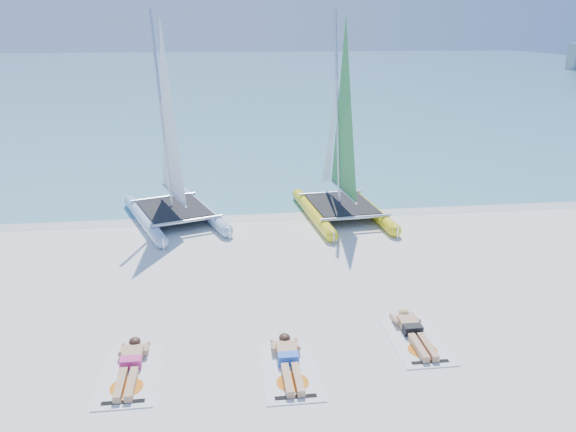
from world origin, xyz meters
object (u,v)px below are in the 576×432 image
at_px(towel_c, 416,341).
at_px(sunbather_c, 413,331).
at_px(catamaran_yellow, 339,151).
at_px(towel_b, 290,371).
at_px(sunbather_a, 131,364).
at_px(sunbather_b, 289,360).
at_px(catamaran_blue, 170,159).
at_px(towel_a, 130,376).

relative_size(towel_c, sunbather_c, 1.07).
height_order(catamaran_yellow, sunbather_c, catamaran_yellow).
bearing_deg(towel_b, sunbather_a, 171.75).
bearing_deg(towel_c, sunbather_c, 90.00).
bearing_deg(sunbather_b, catamaran_yellow, 72.54).
height_order(towel_c, sunbather_c, sunbather_c).
xyz_separation_m(sunbather_a, sunbather_b, (2.81, -0.22, 0.00)).
distance_m(catamaran_blue, sunbather_a, 8.39).
height_order(towel_a, sunbather_a, sunbather_a).
distance_m(towel_a, towel_b, 2.82).
xyz_separation_m(catamaran_yellow, sunbather_b, (-2.69, -8.56, -1.93)).
bearing_deg(towel_b, towel_c, 15.24).
xyz_separation_m(catamaran_blue, towel_c, (5.16, -7.89, -1.93)).
height_order(sunbather_a, towel_c, sunbather_a).
height_order(sunbather_b, towel_c, sunbather_b).
bearing_deg(sunbather_b, catamaran_blue, 107.12).
distance_m(sunbather_a, sunbather_b, 2.82).
xyz_separation_m(catamaran_blue, towel_b, (2.59, -8.59, -1.93)).
bearing_deg(catamaran_blue, sunbather_c, -75.43).
relative_size(towel_a, towel_b, 1.00).
height_order(catamaran_blue, sunbather_c, catamaran_blue).
xyz_separation_m(towel_b, towel_c, (2.57, 0.70, 0.00)).
bearing_deg(towel_c, sunbather_b, -168.82).
height_order(catamaran_blue, towel_a, catamaran_blue).
height_order(catamaran_yellow, towel_c, catamaran_yellow).
bearing_deg(sunbather_b, towel_b, -90.00).
height_order(towel_a, towel_b, same).
relative_size(towel_b, towel_c, 1.00).
xyz_separation_m(catamaran_yellow, sunbather_c, (-0.12, -7.86, -1.93)).
distance_m(catamaran_yellow, towel_b, 9.38).
height_order(towel_a, sunbather_b, sunbather_b).
height_order(towel_a, sunbather_c, sunbather_c).
height_order(towel_a, towel_c, same).
distance_m(catamaran_yellow, sunbather_a, 10.17).
bearing_deg(towel_b, catamaran_yellow, 72.91).
bearing_deg(sunbather_c, catamaran_yellow, 89.12).
xyz_separation_m(catamaran_blue, sunbather_b, (2.59, -8.40, -1.82)).
xyz_separation_m(towel_b, sunbather_b, (0.00, 0.19, 0.11)).
bearing_deg(sunbather_c, catamaran_blue, 123.81).
relative_size(towel_a, towel_c, 1.00).
height_order(catamaran_yellow, sunbather_a, catamaran_yellow).
bearing_deg(catamaran_yellow, towel_b, -112.25).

